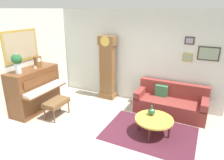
{
  "coord_description": "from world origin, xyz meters",
  "views": [
    {
      "loc": [
        2.05,
        -3.35,
        2.8
      ],
      "look_at": [
        -0.15,
        1.18,
        1.01
      ],
      "focal_mm": 32.33,
      "sensor_mm": 36.0,
      "label": 1
    }
  ],
  "objects_px": {
    "grandfather_clock": "(108,70)",
    "green_jug": "(152,112)",
    "couch": "(170,102)",
    "flower_vase": "(17,61)",
    "piano": "(35,90)",
    "teacup": "(35,67)",
    "mantel_clock": "(38,61)",
    "piano_bench": "(56,103)",
    "coffee_table": "(154,120)"
  },
  "relations": [
    {
      "from": "grandfather_clock",
      "to": "coffee_table",
      "type": "relative_size",
      "value": 2.31
    },
    {
      "from": "couch",
      "to": "grandfather_clock",
      "type": "bearing_deg",
      "value": 175.64
    },
    {
      "from": "piano",
      "to": "green_jug",
      "type": "bearing_deg",
      "value": 7.22
    },
    {
      "from": "piano",
      "to": "coffee_table",
      "type": "bearing_deg",
      "value": 4.67
    },
    {
      "from": "mantel_clock",
      "to": "green_jug",
      "type": "bearing_deg",
      "value": 3.23
    },
    {
      "from": "piano",
      "to": "coffee_table",
      "type": "relative_size",
      "value": 1.64
    },
    {
      "from": "grandfather_clock",
      "to": "couch",
      "type": "relative_size",
      "value": 1.07
    },
    {
      "from": "grandfather_clock",
      "to": "mantel_clock",
      "type": "bearing_deg",
      "value": -135.47
    },
    {
      "from": "piano",
      "to": "coffee_table",
      "type": "distance_m",
      "value": 3.4
    },
    {
      "from": "piano_bench",
      "to": "couch",
      "type": "distance_m",
      "value": 3.14
    },
    {
      "from": "piano_bench",
      "to": "coffee_table",
      "type": "bearing_deg",
      "value": 7.41
    },
    {
      "from": "couch",
      "to": "flower_vase",
      "type": "relative_size",
      "value": 3.28
    },
    {
      "from": "teacup",
      "to": "grandfather_clock",
      "type": "bearing_deg",
      "value": 48.02
    },
    {
      "from": "piano_bench",
      "to": "mantel_clock",
      "type": "distance_m",
      "value": 1.31
    },
    {
      "from": "couch",
      "to": "mantel_clock",
      "type": "distance_m",
      "value": 3.9
    },
    {
      "from": "flower_vase",
      "to": "piano_bench",
      "type": "bearing_deg",
      "value": 25.39
    },
    {
      "from": "teacup",
      "to": "couch",
      "type": "bearing_deg",
      "value": 22.3
    },
    {
      "from": "couch",
      "to": "teacup",
      "type": "bearing_deg",
      "value": -157.7
    },
    {
      "from": "piano_bench",
      "to": "grandfather_clock",
      "type": "bearing_deg",
      "value": 68.92
    },
    {
      "from": "piano_bench",
      "to": "flower_vase",
      "type": "bearing_deg",
      "value": -154.61
    },
    {
      "from": "mantel_clock",
      "to": "piano_bench",
      "type": "bearing_deg",
      "value": -20.04
    },
    {
      "from": "couch",
      "to": "teacup",
      "type": "height_order",
      "value": "teacup"
    },
    {
      "from": "coffee_table",
      "to": "mantel_clock",
      "type": "bearing_deg",
      "value": -179.22
    },
    {
      "from": "mantel_clock",
      "to": "grandfather_clock",
      "type": "bearing_deg",
      "value": 44.53
    },
    {
      "from": "piano_bench",
      "to": "flower_vase",
      "type": "height_order",
      "value": "flower_vase"
    },
    {
      "from": "grandfather_clock",
      "to": "couch",
      "type": "bearing_deg",
      "value": -4.36
    },
    {
      "from": "coffee_table",
      "to": "green_jug",
      "type": "xyz_separation_m",
      "value": [
        -0.11,
        0.14,
        0.12
      ]
    },
    {
      "from": "grandfather_clock",
      "to": "green_jug",
      "type": "height_order",
      "value": "grandfather_clock"
    },
    {
      "from": "piano",
      "to": "flower_vase",
      "type": "relative_size",
      "value": 2.48
    },
    {
      "from": "couch",
      "to": "mantel_clock",
      "type": "xyz_separation_m",
      "value": [
        -3.52,
        -1.28,
        1.1
      ]
    },
    {
      "from": "piano",
      "to": "mantel_clock",
      "type": "xyz_separation_m",
      "value": [
        0.0,
        0.23,
        0.79
      ]
    },
    {
      "from": "grandfather_clock",
      "to": "teacup",
      "type": "relative_size",
      "value": 17.5
    },
    {
      "from": "piano_bench",
      "to": "grandfather_clock",
      "type": "xyz_separation_m",
      "value": [
        0.67,
        1.73,
        0.56
      ]
    },
    {
      "from": "grandfather_clock",
      "to": "coffee_table",
      "type": "xyz_separation_m",
      "value": [
        1.91,
        -1.39,
        -0.58
      ]
    },
    {
      "from": "piano_bench",
      "to": "couch",
      "type": "height_order",
      "value": "couch"
    },
    {
      "from": "green_jug",
      "to": "grandfather_clock",
      "type": "bearing_deg",
      "value": 145.31
    },
    {
      "from": "piano",
      "to": "teacup",
      "type": "relative_size",
      "value": 12.41
    },
    {
      "from": "grandfather_clock",
      "to": "flower_vase",
      "type": "bearing_deg",
      "value": -124.77
    },
    {
      "from": "mantel_clock",
      "to": "piano",
      "type": "bearing_deg",
      "value": -90.68
    },
    {
      "from": "piano",
      "to": "flower_vase",
      "type": "distance_m",
      "value": 1.03
    },
    {
      "from": "coffee_table",
      "to": "flower_vase",
      "type": "xyz_separation_m",
      "value": [
        -3.37,
        -0.71,
        1.17
      ]
    },
    {
      "from": "mantel_clock",
      "to": "teacup",
      "type": "distance_m",
      "value": 0.21
    },
    {
      "from": "piano",
      "to": "piano_bench",
      "type": "height_order",
      "value": "piano"
    },
    {
      "from": "piano",
      "to": "mantel_clock",
      "type": "height_order",
      "value": "mantel_clock"
    },
    {
      "from": "grandfather_clock",
      "to": "flower_vase",
      "type": "height_order",
      "value": "grandfather_clock"
    },
    {
      "from": "grandfather_clock",
      "to": "teacup",
      "type": "height_order",
      "value": "grandfather_clock"
    },
    {
      "from": "grandfather_clock",
      "to": "green_jug",
      "type": "xyz_separation_m",
      "value": [
        1.81,
        -1.25,
        -0.46
      ]
    },
    {
      "from": "flower_vase",
      "to": "teacup",
      "type": "distance_m",
      "value": 0.59
    },
    {
      "from": "couch",
      "to": "coffee_table",
      "type": "distance_m",
      "value": 1.24
    },
    {
      "from": "piano_bench",
      "to": "grandfather_clock",
      "type": "distance_m",
      "value": 1.93
    }
  ]
}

